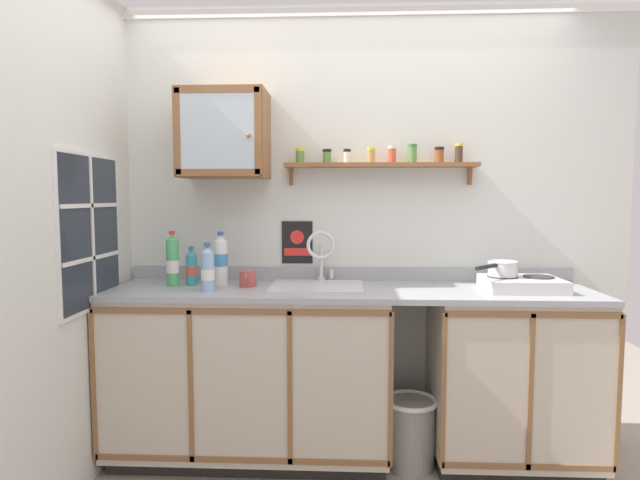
{
  "coord_description": "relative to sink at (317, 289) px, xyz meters",
  "views": [
    {
      "loc": [
        -0.03,
        -2.44,
        1.45
      ],
      "look_at": [
        -0.17,
        0.46,
        1.21
      ],
      "focal_mm": 29.33,
      "sensor_mm": 36.0,
      "label": 1
    }
  ],
  "objects": [
    {
      "name": "back_wall",
      "position": [
        0.18,
        0.27,
        0.34
      ],
      "size": [
        3.23,
        0.07,
        2.56
      ],
      "color": "silver",
      "rests_on": "ground"
    },
    {
      "name": "side_wall_left",
      "position": [
        -1.16,
        -0.67,
        0.33
      ],
      "size": [
        0.05,
        3.43,
        2.56
      ],
      "primitive_type": "cube",
      "color": "silver",
      "rests_on": "ground"
    },
    {
      "name": "lower_cabinet_run",
      "position": [
        -0.37,
        -0.04,
        -0.48
      ],
      "size": [
        1.52,
        0.58,
        0.93
      ],
      "color": "black",
      "rests_on": "ground"
    },
    {
      "name": "lower_cabinet_run_right",
      "position": [
        1.05,
        -0.04,
        -0.48
      ],
      "size": [
        0.86,
        0.58,
        0.93
      ],
      "color": "black",
      "rests_on": "ground"
    },
    {
      "name": "countertop",
      "position": [
        0.18,
        -0.04,
        -0.0
      ],
      "size": [
        2.59,
        0.6,
        0.03
      ],
      "primitive_type": "cube",
      "color": "#9EA3A8",
      "rests_on": "lower_cabinet_run"
    },
    {
      "name": "backsplash",
      "position": [
        0.18,
        0.23,
        0.05
      ],
      "size": [
        2.59,
        0.02,
        0.08
      ],
      "primitive_type": "cube",
      "color": "#9EA3A8",
      "rests_on": "countertop"
    },
    {
      "name": "sink",
      "position": [
        0.0,
        0.0,
        0.0
      ],
      "size": [
        0.5,
        0.44,
        0.4
      ],
      "color": "silver",
      "rests_on": "countertop"
    },
    {
      "name": "hot_plate_stove",
      "position": [
        1.09,
        -0.05,
        0.05
      ],
      "size": [
        0.39,
        0.33,
        0.07
      ],
      "color": "silver",
      "rests_on": "countertop"
    },
    {
      "name": "saucepan",
      "position": [
        0.99,
        -0.03,
        0.13
      ],
      "size": [
        0.27,
        0.27,
        0.08
      ],
      "color": "silver",
      "rests_on": "hot_plate_stove"
    },
    {
      "name": "bottle_opaque_white_0",
      "position": [
        -0.54,
        0.05,
        0.15
      ],
      "size": [
        0.08,
        0.08,
        0.3
      ],
      "color": "white",
      "rests_on": "countertop"
    },
    {
      "name": "bottle_detergent_teal_1",
      "position": [
        -0.71,
        0.03,
        0.11
      ],
      "size": [
        0.06,
        0.06,
        0.22
      ],
      "color": "teal",
      "rests_on": "countertop"
    },
    {
      "name": "bottle_soda_green_2",
      "position": [
        -0.81,
        0.0,
        0.15
      ],
      "size": [
        0.07,
        0.07,
        0.31
      ],
      "color": "#4CB266",
      "rests_on": "countertop"
    },
    {
      "name": "bottle_water_blue_3",
      "position": [
        -0.57,
        -0.15,
        0.12
      ],
      "size": [
        0.07,
        0.07,
        0.25
      ],
      "color": "#8CB7E0",
      "rests_on": "countertop"
    },
    {
      "name": "mug",
      "position": [
        -0.39,
        -0.0,
        0.05
      ],
      "size": [
        0.09,
        0.13,
        0.09
      ],
      "color": "#B24C47",
      "rests_on": "countertop"
    },
    {
      "name": "wall_cabinet",
      "position": [
        -0.53,
        0.09,
        0.85
      ],
      "size": [
        0.48,
        0.34,
        0.48
      ],
      "color": "brown"
    },
    {
      "name": "spice_shelf",
      "position": [
        0.36,
        0.17,
        0.7
      ],
      "size": [
        1.09,
        0.14,
        0.23
      ],
      "color": "brown"
    },
    {
      "name": "warning_sign",
      "position": [
        -0.13,
        0.24,
        0.23
      ],
      "size": [
        0.18,
        0.01,
        0.25
      ],
      "color": "black"
    },
    {
      "name": "window",
      "position": [
        -1.13,
        -0.27,
        0.33
      ],
      "size": [
        0.03,
        0.63,
        0.8
      ],
      "color": "#262D38"
    },
    {
      "name": "trash_bin",
      "position": [
        0.51,
        -0.11,
        -0.75
      ],
      "size": [
        0.29,
        0.29,
        0.38
      ],
      "color": "gray",
      "rests_on": "ground"
    }
  ]
}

